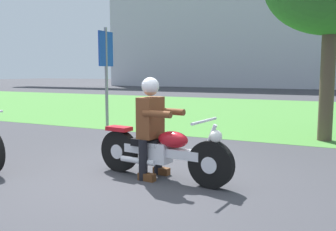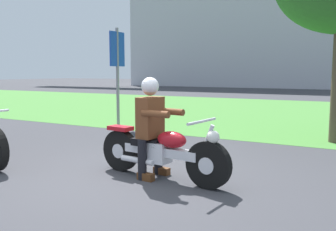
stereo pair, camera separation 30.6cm
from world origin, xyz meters
The scene contains 5 objects.
ground centered at (0.00, 0.00, 0.00)m, with size 120.00×120.00×0.00m, color #38383D.
grass_verge centered at (0.00, 9.52, 0.00)m, with size 60.00×12.00×0.01m, color #478438.
motorcycle_lead centered at (0.35, 0.30, 0.38)m, with size 2.08×0.66×0.86m.
rider_lead centered at (0.19, 0.32, 0.80)m, with size 0.58×0.50×1.38m.
sign_banner centered at (-3.14, 3.99, 1.72)m, with size 0.08×0.60×2.60m.
Camera 2 is at (2.82, -3.93, 1.45)m, focal length 39.36 mm.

